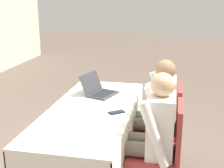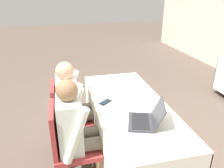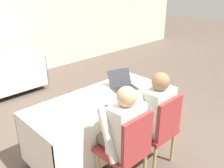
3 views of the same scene
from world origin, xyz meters
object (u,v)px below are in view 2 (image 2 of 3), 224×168
object	(u,v)px
chair_near_left	(66,116)
person_white_shirt	(78,128)
person_checkered_shirt	(74,103)
cell_phone	(105,102)
chair_near_right	(69,143)
laptop	(146,119)

from	to	relation	value
chair_near_left	person_white_shirt	bearing A→B (deg)	-168.82
person_checkered_shirt	person_white_shirt	distance (m)	0.52
chair_near_left	person_white_shirt	distance (m)	0.56
chair_near_left	person_checkered_shirt	world-z (taller)	person_checkered_shirt
cell_phone	chair_near_right	distance (m)	0.60
cell_phone	chair_near_right	world-z (taller)	chair_near_right
laptop	person_checkered_shirt	world-z (taller)	person_checkered_shirt
laptop	person_checkered_shirt	distance (m)	0.92
chair_near_left	person_white_shirt	world-z (taller)	person_white_shirt
cell_phone	laptop	bearing A→B (deg)	-9.21
chair_near_right	chair_near_left	bearing A→B (deg)	0.00
laptop	cell_phone	bearing A→B (deg)	-131.56
laptop	chair_near_left	xyz separation A→B (m)	(-0.68, -0.72, -0.26)
cell_phone	person_white_shirt	bearing A→B (deg)	-83.73
chair_near_right	person_checkered_shirt	size ratio (longest dim) A/B	0.78
chair_near_left	person_checkered_shirt	size ratio (longest dim) A/B	0.78
cell_phone	person_white_shirt	world-z (taller)	person_white_shirt
chair_near_right	person_white_shirt	xyz separation A→B (m)	(0.00, 0.10, 0.16)
laptop	chair_near_left	world-z (taller)	laptop
cell_phone	person_checkered_shirt	distance (m)	0.39
chair_near_left	chair_near_right	world-z (taller)	same
chair_near_right	person_white_shirt	world-z (taller)	person_white_shirt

